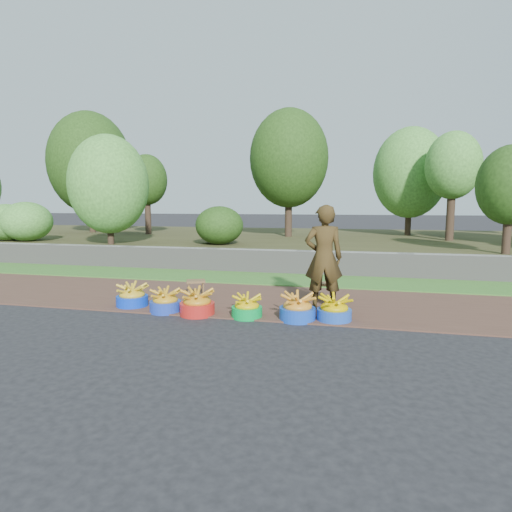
% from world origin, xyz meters
% --- Properties ---
extents(ground_plane, '(120.00, 120.00, 0.00)m').
position_xyz_m(ground_plane, '(0.00, 0.00, 0.00)').
color(ground_plane, black).
rests_on(ground_plane, ground).
extents(dirt_shoulder, '(80.00, 2.50, 0.02)m').
position_xyz_m(dirt_shoulder, '(0.00, 1.25, 0.01)').
color(dirt_shoulder, '#4B3126').
rests_on(dirt_shoulder, ground).
extents(grass_verge, '(80.00, 1.50, 0.04)m').
position_xyz_m(grass_verge, '(0.00, 3.25, 0.02)').
color(grass_verge, '#3C7229').
rests_on(grass_verge, ground).
extents(retaining_wall, '(80.00, 0.35, 0.55)m').
position_xyz_m(retaining_wall, '(0.00, 4.10, 0.28)').
color(retaining_wall, gray).
rests_on(retaining_wall, ground).
extents(earth_bank, '(80.00, 10.00, 0.50)m').
position_xyz_m(earth_bank, '(0.00, 9.00, 0.25)').
color(earth_bank, '#39381C').
rests_on(earth_bank, ground).
extents(vegetation, '(32.63, 7.87, 4.66)m').
position_xyz_m(vegetation, '(-0.34, 7.91, 2.65)').
color(vegetation, '#2F2218').
rests_on(vegetation, earth_bank).
extents(basin_a, '(0.49, 0.49, 0.37)m').
position_xyz_m(basin_a, '(-2.23, 0.36, 0.17)').
color(basin_a, '#0932CB').
rests_on(basin_a, ground).
extents(basin_b, '(0.47, 0.47, 0.35)m').
position_xyz_m(basin_b, '(-1.58, 0.19, 0.16)').
color(basin_b, '#1A35A7').
rests_on(basin_b, ground).
extents(basin_c, '(0.51, 0.51, 0.38)m').
position_xyz_m(basin_c, '(-1.06, 0.13, 0.17)').
color(basin_c, '#AD1C18').
rests_on(basin_c, ground).
extents(basin_d, '(0.44, 0.44, 0.33)m').
position_xyz_m(basin_d, '(-0.31, 0.16, 0.15)').
color(basin_d, '#009336').
rests_on(basin_d, ground).
extents(basin_e, '(0.50, 0.50, 0.38)m').
position_xyz_m(basin_e, '(0.41, 0.19, 0.17)').
color(basin_e, '#143FAF').
rests_on(basin_e, ground).
extents(basin_f, '(0.48, 0.48, 0.36)m').
position_xyz_m(basin_f, '(0.91, 0.26, 0.16)').
color(basin_f, '#1C44A6').
rests_on(basin_f, ground).
extents(stool_left, '(0.39, 0.35, 0.28)m').
position_xyz_m(stool_left, '(-1.52, 1.26, 0.24)').
color(stool_left, brown).
rests_on(stool_left, dirt_shoulder).
extents(stool_right, '(0.37, 0.31, 0.29)m').
position_xyz_m(stool_right, '(0.69, 1.47, 0.25)').
color(stool_right, brown).
rests_on(stool_right, dirt_shoulder).
extents(vendor_woman, '(0.64, 0.49, 1.59)m').
position_xyz_m(vendor_woman, '(0.71, 0.85, 0.81)').
color(vendor_woman, black).
rests_on(vendor_woman, dirt_shoulder).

